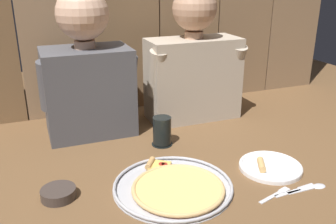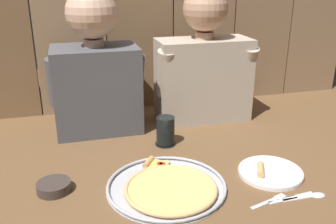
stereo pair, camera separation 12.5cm
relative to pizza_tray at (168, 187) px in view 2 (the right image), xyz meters
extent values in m
plane|color=brown|center=(0.07, 0.09, -0.01)|extent=(3.20, 3.20, 0.00)
cylinder|color=#B2B2B7|center=(0.00, 0.01, -0.01)|extent=(0.37, 0.37, 0.01)
torus|color=#B2B2B7|center=(0.00, 0.01, 0.00)|extent=(0.37, 0.37, 0.01)
cylinder|color=#B23823|center=(0.00, -0.02, 0.00)|extent=(0.27, 0.27, 0.00)
cylinder|color=#F4D170|center=(0.00, -0.02, 0.00)|extent=(0.26, 0.26, 0.01)
torus|color=tan|center=(0.00, -0.02, 0.00)|extent=(0.28, 0.28, 0.01)
cube|color=#EABC56|center=(0.00, 0.14, 0.00)|extent=(0.09, 0.09, 0.01)
cylinder|color=tan|center=(-0.03, 0.16, 0.01)|extent=(0.05, 0.06, 0.02)
cylinder|color=#A3281E|center=(0.02, 0.13, 0.01)|extent=(0.02, 0.02, 0.00)
cylinder|color=#A3281E|center=(0.01, 0.14, 0.01)|extent=(0.02, 0.02, 0.00)
cylinder|color=white|center=(0.35, 0.00, 0.00)|extent=(0.21, 0.21, 0.01)
torus|color=white|center=(0.35, 0.00, 0.00)|extent=(0.21, 0.21, 0.01)
cylinder|color=tan|center=(0.31, 0.00, 0.01)|extent=(0.05, 0.08, 0.02)
cylinder|color=black|center=(0.07, 0.31, -0.01)|extent=(0.08, 0.08, 0.01)
cylinder|color=black|center=(0.07, 0.31, 0.05)|extent=(0.07, 0.07, 0.11)
cylinder|color=#3D332D|center=(-0.34, 0.08, 0.01)|extent=(0.10, 0.10, 0.03)
cylinder|color=#B23823|center=(-0.34, 0.08, 0.01)|extent=(0.08, 0.08, 0.02)
cube|color=silver|center=(0.25, -0.14, -0.01)|extent=(0.09, 0.04, 0.01)
cube|color=silver|center=(0.31, -0.13, -0.01)|extent=(0.04, 0.03, 0.01)
cube|color=silver|center=(0.31, -0.14, -0.01)|extent=(0.10, 0.02, 0.01)
cube|color=silver|center=(0.39, -0.14, -0.01)|extent=(0.06, 0.03, 0.00)
cube|color=silver|center=(0.35, -0.15, -0.01)|extent=(0.10, 0.01, 0.01)
ellipsoid|color=silver|center=(0.42, -0.15, -0.01)|extent=(0.04, 0.03, 0.01)
cube|color=#4C4C51|center=(-0.16, 0.54, 0.16)|extent=(0.34, 0.23, 0.35)
cylinder|color=#DBAD8E|center=(-0.16, 0.54, 0.35)|extent=(0.08, 0.08, 0.03)
sphere|color=#DBAD8E|center=(-0.16, 0.54, 0.47)|extent=(0.20, 0.20, 0.20)
sphere|color=brown|center=(-0.16, 0.55, 0.48)|extent=(0.18, 0.18, 0.18)
cylinder|color=#4C4C51|center=(-0.31, 0.50, 0.22)|extent=(0.08, 0.10, 0.20)
cylinder|color=#4C4C51|center=(-0.01, 0.50, 0.22)|extent=(0.08, 0.14, 0.21)
cube|color=#B2A38E|center=(0.30, 0.54, 0.17)|extent=(0.40, 0.19, 0.36)
cylinder|color=tan|center=(0.30, 0.54, 0.36)|extent=(0.08, 0.08, 0.03)
sphere|color=tan|center=(0.30, 0.54, 0.47)|extent=(0.19, 0.19, 0.19)
sphere|color=black|center=(0.30, 0.55, 0.49)|extent=(0.17, 0.17, 0.17)
cylinder|color=#B2A38E|center=(0.12, 0.50, 0.22)|extent=(0.08, 0.12, 0.21)
cylinder|color=#B2A38E|center=(0.49, 0.50, 0.22)|extent=(0.08, 0.14, 0.21)
camera|label=1|loc=(-0.37, -0.90, 0.61)|focal=39.52mm
camera|label=2|loc=(-0.25, -0.94, 0.61)|focal=39.52mm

